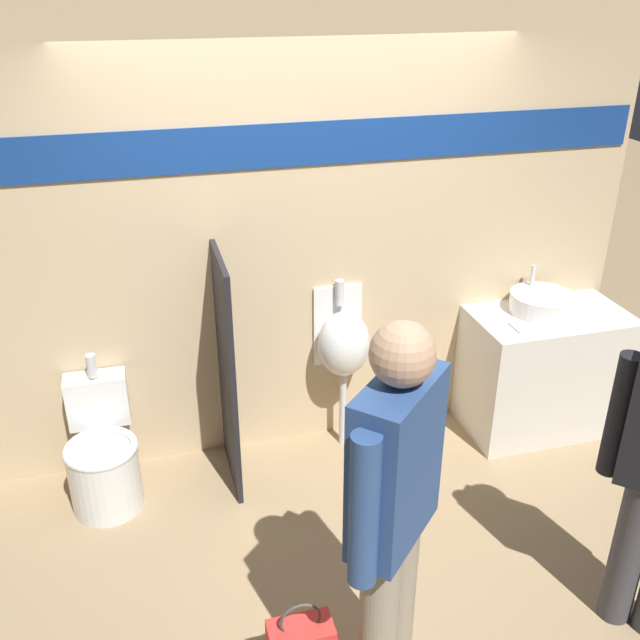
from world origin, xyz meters
The scene contains 9 objects.
ground_plane centered at (0.00, 0.00, 0.00)m, with size 16.00×16.00×0.00m, color #997F5B.
display_wall centered at (0.00, 0.60, 1.36)m, with size 4.23×0.07×2.70m.
sink_counter centered at (1.56, 0.28, 0.42)m, with size 1.00×0.58×0.83m.
sink_basin centered at (1.51, 0.34, 0.89)m, with size 0.40×0.40×0.27m.
cell_phone centered at (1.26, 0.17, 0.84)m, with size 0.07×0.14×0.01m.
divider_near_counter centered at (-0.53, 0.28, 0.72)m, with size 0.03×0.57×1.44m.
urinal_near_counter centered at (0.22, 0.43, 0.74)m, with size 0.33×0.30×1.12m.
toilet centered at (-1.27, 0.25, 0.29)m, with size 0.41×0.58×0.85m.
person_with_lanyard centered at (-0.12, -1.32, 0.98)m, with size 0.47×0.47×1.77m.
Camera 1 is at (-0.93, -3.27, 2.82)m, focal length 40.00 mm.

